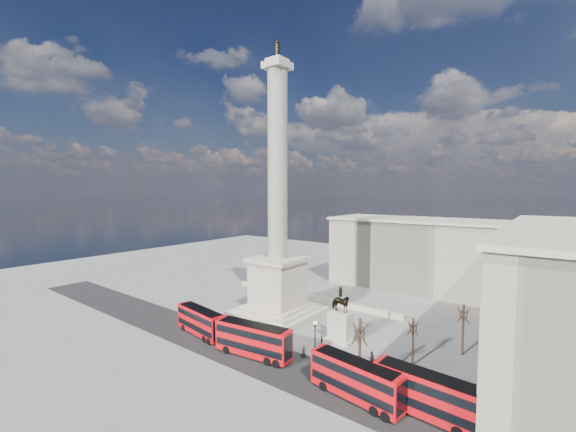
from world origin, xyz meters
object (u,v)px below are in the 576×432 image
(red_bus_b, at_px, (253,340))
(pedestrian_standing, at_px, (371,358))
(victorian_lamp, at_px, (315,340))
(nelsons_column, at_px, (278,246))
(red_bus_d, at_px, (356,379))
(red_bus_a, at_px, (201,321))
(red_bus_c, at_px, (429,395))
(pedestrian_walking, at_px, (304,353))
(pedestrian_crossing, at_px, (322,341))
(equestrian_statue, at_px, (340,322))

(red_bus_b, xyz_separation_m, pedestrian_standing, (14.16, 7.50, -1.44))
(victorian_lamp, bearing_deg, nelsons_column, 142.62)
(red_bus_d, distance_m, victorian_lamp, 8.43)
(red_bus_a, relative_size, red_bus_d, 0.97)
(red_bus_a, bearing_deg, pedestrian_standing, 23.05)
(victorian_lamp, height_order, pedestrian_standing, victorian_lamp)
(red_bus_d, relative_size, pedestrian_standing, 5.69)
(pedestrian_standing, bearing_deg, red_bus_d, 72.18)
(red_bus_c, relative_size, red_bus_d, 1.02)
(red_bus_c, xyz_separation_m, pedestrian_standing, (-9.16, 6.61, -1.40))
(pedestrian_walking, distance_m, pedestrian_crossing, 4.78)
(equestrian_statue, bearing_deg, victorian_lamp, -81.93)
(nelsons_column, relative_size, red_bus_c, 4.40)
(nelsons_column, bearing_deg, equestrian_statue, -12.89)
(red_bus_d, relative_size, victorian_lamp, 1.80)
(red_bus_b, height_order, pedestrian_walking, red_bus_b)
(red_bus_b, relative_size, victorian_lamp, 1.88)
(equestrian_statue, xyz_separation_m, pedestrian_walking, (-1.16, -8.04, -2.17))
(victorian_lamp, bearing_deg, red_bus_d, -24.23)
(nelsons_column, relative_size, equestrian_statue, 5.83)
(red_bus_a, height_order, victorian_lamp, victorian_lamp)
(nelsons_column, height_order, red_bus_d, nelsons_column)
(red_bus_b, bearing_deg, red_bus_a, 170.45)
(red_bus_a, xyz_separation_m, red_bus_c, (35.09, 0.56, 0.15))
(nelsons_column, bearing_deg, victorian_lamp, -37.38)
(pedestrian_walking, bearing_deg, nelsons_column, 108.03)
(red_bus_c, xyz_separation_m, pedestrian_crossing, (-17.45, 7.64, -1.55))
(red_bus_c, xyz_separation_m, victorian_lamp, (-14.92, 1.84, 1.25))
(pedestrian_standing, distance_m, pedestrian_crossing, 8.36)
(victorian_lamp, bearing_deg, pedestrian_walking, 157.41)
(pedestrian_walking, relative_size, pedestrian_standing, 0.83)
(nelsons_column, distance_m, equestrian_statue, 18.40)
(red_bus_d, xyz_separation_m, equestrian_statue, (-8.88, 12.48, 0.68))
(red_bus_a, bearing_deg, victorian_lamp, 14.39)
(victorian_lamp, relative_size, pedestrian_walking, 3.80)
(nelsons_column, relative_size, red_bus_a, 4.66)
(red_bus_a, distance_m, red_bus_d, 27.79)
(red_bus_b, relative_size, red_bus_c, 1.02)
(equestrian_statue, bearing_deg, red_bus_c, -33.94)
(pedestrian_standing, bearing_deg, equestrian_statue, -61.85)
(pedestrian_crossing, bearing_deg, pedestrian_walking, 143.35)
(red_bus_d, bearing_deg, nelsons_column, 153.74)
(nelsons_column, distance_m, red_bus_d, 30.68)
(nelsons_column, relative_size, red_bus_b, 4.31)
(red_bus_c, relative_size, victorian_lamp, 1.84)
(red_bus_a, height_order, red_bus_b, red_bus_b)
(victorian_lamp, height_order, pedestrian_crossing, victorian_lamp)
(victorian_lamp, distance_m, pedestrian_standing, 7.93)
(nelsons_column, xyz_separation_m, red_bus_d, (23.98, -15.94, -10.61))
(equestrian_statue, bearing_deg, nelsons_column, 167.11)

